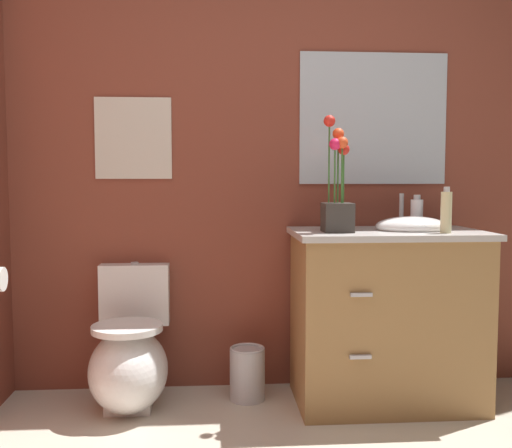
% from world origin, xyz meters
% --- Properties ---
extents(wall_back, '(3.98, 0.05, 2.50)m').
position_xyz_m(wall_back, '(0.20, 1.75, 1.25)').
color(wall_back, brown).
rests_on(wall_back, ground_plane).
extents(toilet, '(0.38, 0.59, 0.69)m').
position_xyz_m(toilet, '(-0.63, 1.45, 0.24)').
color(toilet, white).
rests_on(toilet, ground_plane).
extents(vanity_cabinet, '(0.94, 0.56, 1.05)m').
position_xyz_m(vanity_cabinet, '(0.65, 1.43, 0.45)').
color(vanity_cabinet, '#9E7242').
rests_on(vanity_cabinet, ground_plane).
extents(flower_vase, '(0.14, 0.14, 0.56)m').
position_xyz_m(flower_vase, '(0.38, 1.36, 1.04)').
color(flower_vase, '#38332D').
rests_on(flower_vase, vanity_cabinet).
extents(soap_bottle, '(0.05, 0.05, 0.22)m').
position_xyz_m(soap_bottle, '(0.88, 1.27, 0.97)').
color(soap_bottle, beige).
rests_on(soap_bottle, vanity_cabinet).
extents(lotion_bottle, '(0.06, 0.06, 0.17)m').
position_xyz_m(lotion_bottle, '(0.82, 1.51, 0.95)').
color(lotion_bottle, white).
rests_on(lotion_bottle, vanity_cabinet).
extents(trash_bin, '(0.18, 0.18, 0.27)m').
position_xyz_m(trash_bin, '(-0.05, 1.51, 0.14)').
color(trash_bin, '#B7B7BC').
rests_on(trash_bin, ground_plane).
extents(wall_poster, '(0.40, 0.01, 0.42)m').
position_xyz_m(wall_poster, '(-0.63, 1.72, 1.34)').
color(wall_poster, beige).
extents(wall_mirror, '(0.80, 0.01, 0.70)m').
position_xyz_m(wall_mirror, '(0.64, 1.72, 1.45)').
color(wall_mirror, '#B2BCC6').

